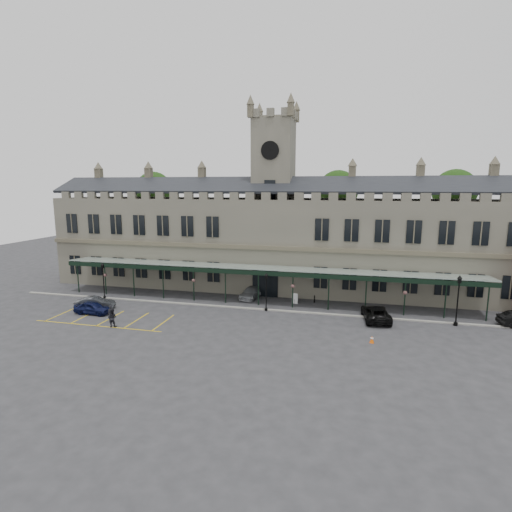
% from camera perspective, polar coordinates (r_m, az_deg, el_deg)
% --- Properties ---
extents(ground, '(140.00, 140.00, 0.00)m').
position_cam_1_polar(ground, '(40.14, -2.03, -9.93)').
color(ground, '#2B2B2E').
extents(station_building, '(60.00, 10.36, 17.30)m').
position_cam_1_polar(station_building, '(53.72, 2.47, 2.27)').
color(station_building, '#5C584C').
rests_on(station_building, ground).
extents(clock_tower, '(5.60, 5.60, 24.80)m').
position_cam_1_polar(clock_tower, '(53.33, 2.54, 9.38)').
color(clock_tower, '#5C584C').
rests_on(clock_tower, ground).
extents(canopy, '(50.00, 4.10, 4.30)m').
position_cam_1_polar(canopy, '(46.37, 0.42, -4.08)').
color(canopy, '#8C9E93').
rests_on(canopy, ground).
extents(kerb, '(60.00, 0.40, 0.12)m').
position_cam_1_polar(kerb, '(45.16, -0.15, -7.55)').
color(kerb, gray).
rests_on(kerb, ground).
extents(parking_markings, '(16.00, 6.00, 0.01)m').
position_cam_1_polar(parking_markings, '(44.55, -20.41, -8.53)').
color(parking_markings, gold).
rests_on(parking_markings, ground).
extents(tree_behind_left, '(6.00, 6.00, 16.00)m').
position_cam_1_polar(tree_behind_left, '(69.27, -14.36, 8.97)').
color(tree_behind_left, '#332314').
rests_on(tree_behind_left, ground).
extents(tree_behind_mid, '(6.00, 6.00, 16.00)m').
position_cam_1_polar(tree_behind_mid, '(61.40, 11.61, 8.99)').
color(tree_behind_mid, '#332314').
rests_on(tree_behind_mid, ground).
extents(tree_behind_right, '(6.00, 6.00, 16.00)m').
position_cam_1_polar(tree_behind_right, '(62.90, 26.48, 8.17)').
color(tree_behind_right, '#332314').
rests_on(tree_behind_right, ground).
extents(lamp_post_left, '(0.43, 0.43, 4.50)m').
position_cam_1_polar(lamp_post_left, '(52.09, -20.98, -2.88)').
color(lamp_post_left, black).
rests_on(lamp_post_left, ground).
extents(lamp_post_mid, '(0.41, 0.41, 4.30)m').
position_cam_1_polar(lamp_post_mid, '(44.00, 1.47, -4.66)').
color(lamp_post_mid, black).
rests_on(lamp_post_mid, ground).
extents(lamp_post_right, '(0.49, 0.49, 5.13)m').
position_cam_1_polar(lamp_post_right, '(43.95, 26.91, -5.11)').
color(lamp_post_right, black).
rests_on(lamp_post_right, ground).
extents(traffic_cone, '(0.40, 0.40, 0.64)m').
position_cam_1_polar(traffic_cone, '(37.37, 16.23, -11.36)').
color(traffic_cone, '#EF5907').
rests_on(traffic_cone, ground).
extents(sign_board, '(0.71, 0.26, 1.24)m').
position_cam_1_polar(sign_board, '(47.35, 5.57, -6.08)').
color(sign_board, black).
rests_on(sign_board, ground).
extents(bollard_left, '(0.16, 0.16, 0.90)m').
position_cam_1_polar(bollard_left, '(49.17, -0.25, -5.61)').
color(bollard_left, black).
rests_on(bollard_left, ground).
extents(bollard_right, '(0.15, 0.15, 0.87)m').
position_cam_1_polar(bollard_right, '(48.07, 8.35, -6.11)').
color(bollard_right, black).
rests_on(bollard_right, ground).
extents(car_left_a, '(3.99, 1.63, 1.35)m').
position_cam_1_polar(car_left_a, '(46.91, -22.32, -6.86)').
color(car_left_a, '#0C1135').
rests_on(car_left_a, ground).
extents(car_left_b, '(4.48, 2.79, 1.39)m').
position_cam_1_polar(car_left_b, '(48.55, -22.02, -6.26)').
color(car_left_b, '#33363A').
rests_on(car_left_b, ground).
extents(car_taxi, '(2.46, 4.75, 1.32)m').
position_cam_1_polar(car_taxi, '(49.55, -0.70, -5.24)').
color(car_taxi, '#93969A').
rests_on(car_taxi, ground).
extents(car_van, '(3.10, 5.63, 1.49)m').
position_cam_1_polar(car_van, '(43.32, 16.74, -7.81)').
color(car_van, black).
rests_on(car_van, ground).
extents(person_a, '(0.76, 0.68, 1.75)m').
position_cam_1_polar(person_a, '(43.42, -20.00, -7.77)').
color(person_a, black).
rests_on(person_a, ground).
extents(person_b, '(1.00, 0.84, 1.82)m').
position_cam_1_polar(person_b, '(41.98, -19.87, -8.32)').
color(person_b, black).
rests_on(person_b, ground).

